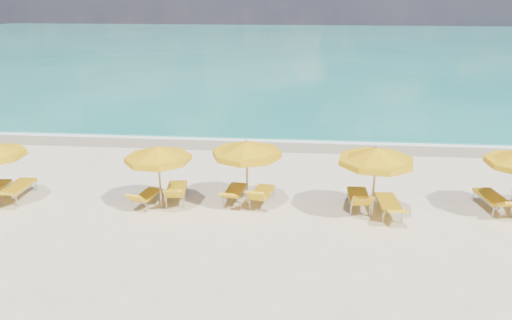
{
  "coord_description": "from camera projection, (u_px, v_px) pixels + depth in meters",
  "views": [
    {
      "loc": [
        1.55,
        -14.92,
        6.86
      ],
      "look_at": [
        0.0,
        1.5,
        1.2
      ],
      "focal_mm": 35.0,
      "sensor_mm": 36.0,
      "label": 1
    }
  ],
  "objects": [
    {
      "name": "lounger_3_right",
      "position": [
        177.0,
        194.0,
        16.97
      ],
      "size": [
        0.94,
        2.0,
        0.88
      ],
      "rotation": [
        0.0,
        0.0,
        0.16
      ],
      "color": "#A5A8AD",
      "rests_on": "ground"
    },
    {
      "name": "umbrella_4",
      "position": [
        247.0,
        149.0,
        16.07
      ],
      "size": [
        2.41,
        2.41,
        2.31
      ],
      "rotation": [
        0.0,
        0.0,
        -0.06
      ],
      "color": "tan",
      "rests_on": "ground"
    },
    {
      "name": "wet_sand_band",
      "position": [
        268.0,
        144.0,
        23.38
      ],
      "size": [
        120.0,
        2.6,
        0.01
      ],
      "primitive_type": "cube",
      "color": "tan",
      "rests_on": "ground"
    },
    {
      "name": "umbrella_5",
      "position": [
        376.0,
        156.0,
        15.22
      ],
      "size": [
        2.82,
        2.82,
        2.38
      ],
      "rotation": [
        0.0,
        0.0,
        0.23
      ],
      "color": "tan",
      "rests_on": "ground"
    },
    {
      "name": "umbrella_3",
      "position": [
        158.0,
        154.0,
        15.94
      ],
      "size": [
        2.67,
        2.67,
        2.18
      ],
      "rotation": [
        0.0,
        0.0,
        0.29
      ],
      "color": "tan",
      "rests_on": "ground"
    },
    {
      "name": "lounger_5_right",
      "position": [
        388.0,
        208.0,
        15.93
      ],
      "size": [
        0.77,
        2.06,
        0.72
      ],
      "rotation": [
        0.0,
        0.0,
        0.06
      ],
      "color": "#A5A8AD",
      "rests_on": "ground"
    },
    {
      "name": "ground_plane",
      "position": [
        252.0,
        209.0,
        16.41
      ],
      "size": [
        120.0,
        120.0,
        0.0
      ],
      "primitive_type": "plane",
      "color": "beige"
    },
    {
      "name": "lounger_6_left",
      "position": [
        493.0,
        203.0,
        16.3
      ],
      "size": [
        0.96,
        2.09,
        0.82
      ],
      "rotation": [
        0.0,
        0.0,
        0.16
      ],
      "color": "#A5A8AD",
      "rests_on": "ground"
    },
    {
      "name": "lounger_5_left",
      "position": [
        358.0,
        202.0,
        16.39
      ],
      "size": [
        0.69,
        1.95,
        0.92
      ],
      "rotation": [
        0.0,
        0.0,
        0.01
      ],
      "color": "#A5A8AD",
      "rests_on": "ground"
    },
    {
      "name": "lounger_4_left",
      "position": [
        235.0,
        195.0,
        16.99
      ],
      "size": [
        0.75,
        1.82,
        0.72
      ],
      "rotation": [
        0.0,
        0.0,
        -0.1
      ],
      "color": "#A5A8AD",
      "rests_on": "ground"
    },
    {
      "name": "whitecap_far",
      "position": [
        387.0,
        83.0,
        38.3
      ],
      "size": [
        18.0,
        0.3,
        0.05
      ],
      "primitive_type": "cube",
      "color": "white",
      "rests_on": "ground"
    },
    {
      "name": "whitecap_near",
      "position": [
        188.0,
        99.0,
        32.96
      ],
      "size": [
        14.0,
        0.36,
        0.05
      ],
      "primitive_type": "cube",
      "color": "white",
      "rests_on": "ground"
    },
    {
      "name": "lounger_3_left",
      "position": [
        147.0,
        199.0,
        16.69
      ],
      "size": [
        0.82,
        1.67,
        0.75
      ],
      "rotation": [
        0.0,
        0.0,
        -0.19
      ],
      "color": "#A5A8AD",
      "rests_on": "ground"
    },
    {
      "name": "lounger_4_right",
      "position": [
        262.0,
        197.0,
        16.76
      ],
      "size": [
        0.86,
        1.86,
        0.87
      ],
      "rotation": [
        0.0,
        0.0,
        -0.15
      ],
      "color": "#A5A8AD",
      "rests_on": "ground"
    },
    {
      "name": "lounger_2_right",
      "position": [
        17.0,
        192.0,
        17.16
      ],
      "size": [
        0.71,
        2.08,
        0.77
      ],
      "rotation": [
        0.0,
        0.0,
        0.01
      ],
      "color": "#A5A8AD",
      "rests_on": "ground"
    },
    {
      "name": "ocean",
      "position": [
        291.0,
        48.0,
        61.61
      ],
      "size": [
        120.0,
        80.0,
        0.3
      ],
      "primitive_type": "cube",
      "color": "#15776A",
      "rests_on": "ground"
    },
    {
      "name": "foam_line",
      "position": [
        269.0,
        139.0,
        24.13
      ],
      "size": [
        120.0,
        1.2,
        0.03
      ],
      "primitive_type": "cube",
      "color": "white",
      "rests_on": "ground"
    }
  ]
}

